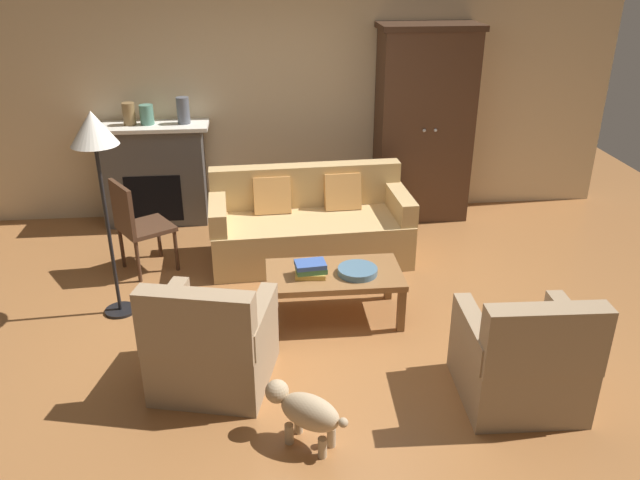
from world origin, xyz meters
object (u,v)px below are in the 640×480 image
Objects in this scene: armchair_near_left at (212,346)px; dog at (305,411)px; book_stack at (311,269)px; fruit_bowl at (358,271)px; floor_lamp at (95,141)px; mantel_vase_jade at (147,115)px; mantel_vase_bronze at (129,114)px; armchair_near_right at (522,361)px; armoire at (423,124)px; side_chair_wooden at (136,222)px; fireplace at (154,174)px; couch at (310,227)px; mantel_vase_slate at (183,110)px; coffee_table at (334,278)px.

dog is at bearing -47.71° from armchair_near_left.
book_stack is at bearing 45.24° from armchair_near_left.
fruit_bowl is 2.26m from floor_lamp.
book_stack is 1.27× the size of mantel_vase_jade.
mantel_vase_bronze is at bearing 107.66° from armchair_near_left.
armchair_near_right is at bearing -49.93° from mantel_vase_jade.
side_chair_wooden is (-2.95, -1.13, -0.55)m from armoire.
armchair_near_left is 1.05× the size of armchair_near_right.
armchair_near_right reaches higher than book_stack.
book_stack is 0.30× the size of armchair_near_right.
fireplace is 1.94m from couch.
armoire is at bearing 35.69° from couch.
mantel_vase_bronze is at bearing 132.98° from fruit_bowl.
fireplace reaches higher than side_chair_wooden.
mantel_vase_jade is at bearing 87.80° from floor_lamp.
mantel_vase_slate reaches higher than mantel_vase_jade.
fireplace is 0.69m from mantel_vase_bronze.
fireplace is 0.65m from mantel_vase_jade.
coffee_table reaches higher than dog.
couch reaches higher than book_stack.
armoire is at bearing -1.34° from mantel_vase_slate.
coffee_table is at bearing -8.21° from floor_lamp.
fireplace is at bearing 124.11° from book_stack.
side_chair_wooden is at bearing 145.63° from book_stack.
fruit_bowl is 1.52m from dog.
floor_lamp reaches higher than book_stack.
armchair_near_right is (-0.11, -3.32, -0.74)m from armoire.
armoire is 3.21m from side_chair_wooden.
armchair_near_right is at bearing -41.00° from book_stack.
mantel_vase_bronze is 0.13× the size of floor_lamp.
coffee_table is 0.64× the size of floor_lamp.
armchair_near_right reaches higher than coffee_table.
fruit_bowl is 0.38m from book_stack.
armoire is 10.27× the size of mantel_vase_jade.
floor_lamp is at bearing -86.86° from mantel_vase_bronze.
coffee_table is 2.25× the size of dog.
fireplace is at bearing 178.49° from armoire.
armoire is at bearing 56.78° from book_stack.
dog is at bearing -113.75° from armoire.
armchair_near_left reaches higher than dog.
floor_lamp reaches higher than coffee_table.
dog is (-1.47, -0.27, -0.07)m from armchair_near_right.
mantel_vase_jade reaches higher than armchair_near_left.
dog is (0.99, -3.65, -1.01)m from mantel_vase_slate.
mantel_vase_jade is (0.00, -0.02, 0.65)m from fireplace.
couch is at bearing 84.59° from dog.
side_chair_wooden is at bearing 113.28° from armchair_near_left.
armchair_near_left is 1.97m from side_chair_wooden.
mantel_vase_bronze is 4.09m from dog.
couch is (1.62, -1.03, -0.25)m from fireplace.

